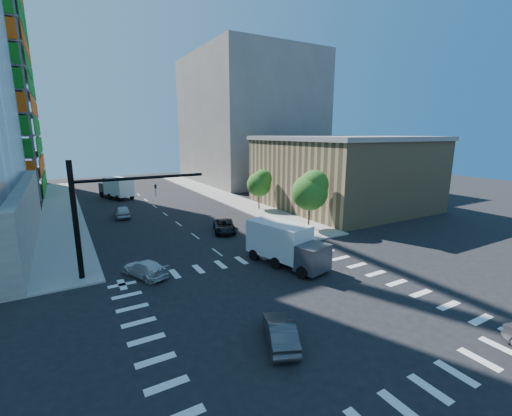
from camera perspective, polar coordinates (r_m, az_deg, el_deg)
ground at (r=23.22m, az=5.95°, el=-16.05°), size 160.00×160.00×0.00m
road_markings at (r=23.22m, az=5.95°, el=-16.04°), size 20.00×20.00×0.01m
sidewalk_ne at (r=62.55m, az=-6.25°, el=2.21°), size 5.00×60.00×0.15m
sidewalk_nw at (r=57.50m, az=-29.69°, el=-0.26°), size 5.00×60.00×0.15m
commercial_building at (r=53.76m, az=14.08°, el=5.90°), size 20.50×22.50×10.60m
bg_building_ne at (r=81.52m, az=-1.25°, el=14.45°), size 24.00×30.00×28.00m
signal_mast_nw at (r=28.57m, az=-25.04°, el=0.02°), size 10.20×0.40×9.00m
tree_south at (r=39.68m, az=9.18°, el=3.02°), size 4.16×4.16×6.82m
tree_north at (r=49.71m, az=0.69°, el=4.23°), size 3.54×3.52×5.78m
car_nb_far at (r=39.14m, az=-5.29°, el=-3.00°), size 3.77×5.41×1.37m
car_sb_near at (r=28.61m, az=-18.06°, el=-9.57°), size 3.36×4.71×1.27m
car_sb_mid at (r=48.99m, az=-21.37°, el=-0.55°), size 2.33×4.85×1.60m
car_sb_cross at (r=19.44m, az=4.05°, el=-19.84°), size 2.95×4.32×1.35m
box_truck_near at (r=29.14m, az=5.40°, el=-6.64°), size 4.40×7.22×3.53m
box_truck_far at (r=63.83m, az=-22.35°, el=2.92°), size 5.01×7.38×3.57m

